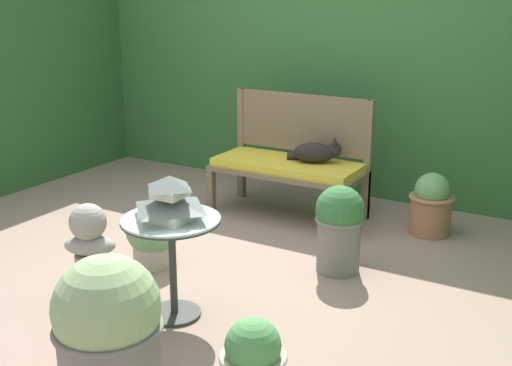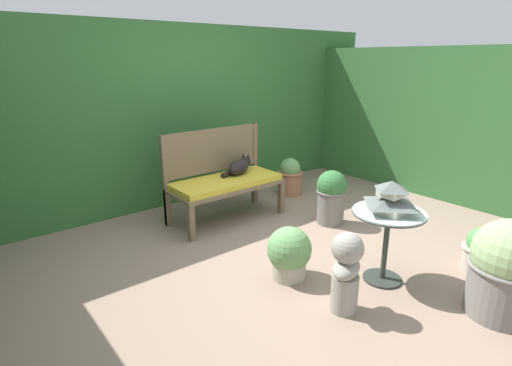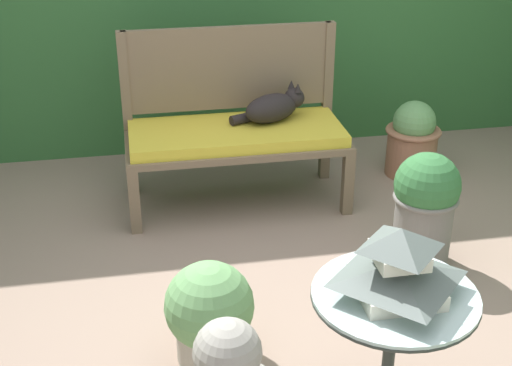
{
  "view_description": "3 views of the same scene",
  "coord_description": "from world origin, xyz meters",
  "views": [
    {
      "loc": [
        2.39,
        -3.43,
        1.84
      ],
      "look_at": [
        0.12,
        0.44,
        0.48
      ],
      "focal_mm": 45.0,
      "sensor_mm": 36.0,
      "label": 1
    },
    {
      "loc": [
        -2.39,
        -2.35,
        1.76
      ],
      "look_at": [
        -0.1,
        0.47,
        0.61
      ],
      "focal_mm": 28.0,
      "sensor_mm": 36.0,
      "label": 2
    },
    {
      "loc": [
        -0.56,
        -2.61,
        2.0
      ],
      "look_at": [
        -0.02,
        0.36,
        0.51
      ],
      "focal_mm": 50.0,
      "sensor_mm": 36.0,
      "label": 3
    }
  ],
  "objects": [
    {
      "name": "garden_bench",
      "position": [
        0.01,
        1.14,
        0.41
      ],
      "size": [
        1.27,
        0.56,
        0.48
      ],
      "color": "brown",
      "rests_on": "ground"
    },
    {
      "name": "potted_plant_table_far",
      "position": [
        1.18,
        1.33,
        0.24
      ],
      "size": [
        0.35,
        0.35,
        0.49
      ],
      "color": "#9E664C",
      "rests_on": "ground"
    },
    {
      "name": "bench_backrest",
      "position": [
        0.01,
        1.4,
        0.7
      ],
      "size": [
        1.27,
        0.06,
        1.0
      ],
      "color": "brown",
      "rests_on": "ground"
    },
    {
      "name": "potted_plant_hedge_corner",
      "position": [
        -0.32,
        -0.22,
        0.22
      ],
      "size": [
        0.37,
        0.37,
        0.45
      ],
      "color": "#ADA393",
      "rests_on": "ground"
    },
    {
      "name": "cat",
      "position": [
        0.25,
        1.21,
        0.57
      ],
      "size": [
        0.46,
        0.28,
        0.21
      ],
      "rotation": [
        0.0,
        0.0,
        0.39
      ],
      "color": "black",
      "rests_on": "garden_bench"
    },
    {
      "name": "potted_plant_patio_mid",
      "position": [
        0.84,
        0.32,
        0.32
      ],
      "size": [
        0.33,
        0.33,
        0.6
      ],
      "color": "slate",
      "rests_on": "ground"
    },
    {
      "name": "patio_table",
      "position": [
        0.26,
        -0.74,
        0.47
      ],
      "size": [
        0.57,
        0.57,
        0.61
      ],
      "color": "#2D332D",
      "rests_on": "ground"
    },
    {
      "name": "ground",
      "position": [
        0.0,
        0.0,
        0.0
      ],
      "size": [
        30.0,
        30.0,
        0.0
      ],
      "primitive_type": "plane",
      "color": "gray"
    },
    {
      "name": "pagoda_birdhouse",
      "position": [
        0.26,
        -0.74,
        0.71
      ],
      "size": [
        0.36,
        0.36,
        0.25
      ],
      "color": "silver",
      "rests_on": "patio_table"
    }
  ]
}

